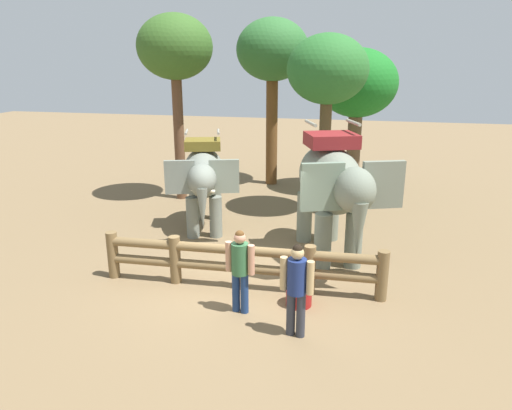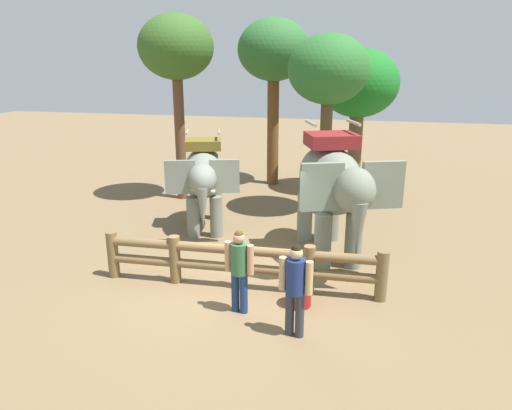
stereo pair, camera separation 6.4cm
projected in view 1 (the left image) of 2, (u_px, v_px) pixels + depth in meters
The scene contains 11 objects.
ground_plane at pixel (244, 282), 10.30m from camera, with size 60.00×60.00×0.00m, color brown.
log_fence at pixel (241, 261), 9.90m from camera, with size 5.98×0.46×1.05m.
elephant_near_left at pixel (204, 176), 13.04m from camera, with size 2.24×3.33×2.78m.
elephant_center at pixel (332, 184), 11.13m from camera, with size 2.77×3.89×3.27m.
tourist_woman_in_black at pixel (240, 266), 8.85m from camera, with size 0.58×0.37×1.65m.
tourist_man_in_blue at pixel (297, 284), 8.06m from camera, with size 0.59×0.38×1.70m.
tree_far_left at pixel (175, 51), 15.19m from camera, with size 2.43×2.43×6.05m.
tree_back_center at pixel (357, 86), 16.41m from camera, with size 2.76×2.76×5.03m.
tree_far_right at pixel (272, 54), 17.17m from camera, with size 2.62×2.62×6.09m.
tree_deep_back at pixel (328, 73), 13.78m from camera, with size 2.37×2.37×5.37m.
feed_bucket at pixel (299, 295), 9.31m from camera, with size 0.51×0.51×0.41m.
Camera 1 is at (2.35, -9.06, 4.62)m, focal length 33.38 mm.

